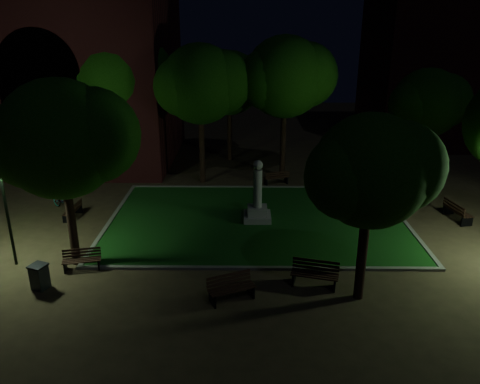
% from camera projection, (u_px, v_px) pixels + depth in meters
% --- Properties ---
extents(ground, '(80.00, 80.00, 0.00)m').
position_uv_depth(ground, '(258.00, 237.00, 22.50)').
color(ground, '#4A3A25').
extents(lawn, '(15.00, 10.00, 0.08)m').
position_uv_depth(lawn, '(257.00, 220.00, 24.36)').
color(lawn, '#174F16').
rests_on(lawn, ground).
extents(lawn_kerb, '(15.40, 10.40, 0.12)m').
position_uv_depth(lawn_kerb, '(257.00, 220.00, 24.35)').
color(lawn_kerb, slate).
rests_on(lawn_kerb, ground).
extents(monument, '(1.40, 1.40, 3.20)m').
position_uv_depth(monument, '(257.00, 204.00, 24.05)').
color(monument, '#9E9890').
rests_on(monument, lawn).
extents(building_main, '(20.00, 12.00, 15.00)m').
position_uv_depth(building_main, '(31.00, 58.00, 33.08)').
color(building_main, '#521A1C').
rests_on(building_main, ground).
extents(building_far, '(16.00, 10.00, 12.00)m').
position_uv_depth(building_far, '(468.00, 70.00, 39.05)').
color(building_far, '#521A1C').
rests_on(building_far, ground).
extents(tree_west, '(5.85, 4.78, 7.85)m').
position_uv_depth(tree_west, '(63.00, 139.00, 18.22)').
color(tree_west, black).
rests_on(tree_west, ground).
extents(tree_north_wl, '(5.95, 4.86, 8.66)m').
position_uv_depth(tree_north_wl, '(202.00, 84.00, 28.17)').
color(tree_north_wl, black).
rests_on(tree_north_wl, ground).
extents(tree_north_er, '(6.21, 5.07, 9.09)m').
position_uv_depth(tree_north_er, '(287.00, 77.00, 28.81)').
color(tree_north_er, black).
rests_on(tree_north_er, ground).
extents(tree_ne, '(5.32, 4.34, 7.14)m').
position_uv_depth(tree_ne, '(429.00, 103.00, 29.36)').
color(tree_ne, black).
rests_on(tree_ne, ground).
extents(tree_se, '(4.92, 4.01, 6.99)m').
position_uv_depth(tree_se, '(373.00, 171.00, 15.90)').
color(tree_se, black).
rests_on(tree_se, ground).
extents(tree_nw, '(7.00, 5.71, 9.30)m').
position_uv_depth(tree_nw, '(119.00, 77.00, 30.03)').
color(tree_nw, black).
rests_on(tree_nw, ground).
extents(tree_far_north, '(5.58, 4.55, 7.94)m').
position_uv_depth(tree_far_north, '(231.00, 83.00, 33.28)').
color(tree_far_north, black).
rests_on(tree_far_north, ground).
extents(lamppost_sw, '(1.18, 0.28, 4.34)m').
position_uv_depth(lamppost_sw, '(4.00, 198.00, 18.98)').
color(lamppost_sw, black).
rests_on(lamppost_sw, ground).
extents(lamppost_nw, '(1.18, 0.28, 4.54)m').
position_uv_depth(lamppost_nw, '(72.00, 132.00, 29.63)').
color(lamppost_nw, black).
rests_on(lamppost_nw, ground).
extents(lamppost_ne, '(1.18, 0.28, 4.58)m').
position_uv_depth(lamppost_ne, '(423.00, 125.00, 31.49)').
color(lamppost_ne, black).
rests_on(lamppost_ne, ground).
extents(bench_near_left, '(1.86, 1.29, 0.97)m').
position_uv_depth(bench_near_left, '(231.00, 288.00, 17.35)').
color(bench_near_left, black).
rests_on(bench_near_left, ground).
extents(bench_near_right, '(1.93, 1.08, 1.00)m').
position_uv_depth(bench_near_right, '(315.00, 274.00, 18.27)').
color(bench_near_right, black).
rests_on(bench_near_right, ground).
extents(bench_west_near, '(1.63, 0.86, 0.85)m').
position_uv_depth(bench_west_near, '(82.00, 260.00, 19.52)').
color(bench_west_near, black).
rests_on(bench_west_near, ground).
extents(bench_left_side, '(0.60, 1.54, 0.83)m').
position_uv_depth(bench_left_side, '(73.00, 211.00, 24.61)').
color(bench_left_side, black).
rests_on(bench_left_side, ground).
extents(bench_right_side, '(0.95, 1.90, 0.99)m').
position_uv_depth(bench_right_side, '(457.00, 212.00, 24.30)').
color(bench_right_side, black).
rests_on(bench_right_side, ground).
extents(bench_far_side, '(1.69, 1.02, 0.88)m').
position_uv_depth(bench_far_side, '(276.00, 178.00, 29.71)').
color(bench_far_side, black).
rests_on(bench_far_side, ground).
extents(trash_bin, '(0.77, 0.77, 1.02)m').
position_uv_depth(trash_bin, '(40.00, 276.00, 18.03)').
color(trash_bin, black).
rests_on(trash_bin, ground).
extents(bicycle, '(1.93, 1.69, 1.01)m').
position_uv_depth(bicycle, '(63.00, 201.00, 25.73)').
color(bicycle, black).
rests_on(bicycle, ground).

